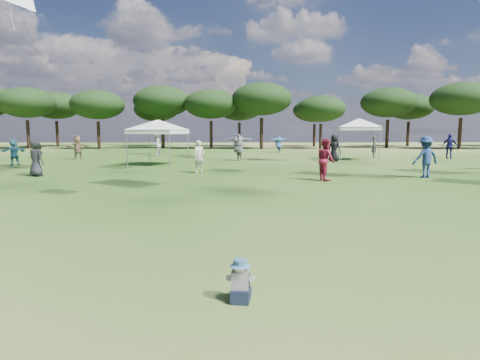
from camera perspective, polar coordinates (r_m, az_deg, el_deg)
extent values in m
cylinder|color=black|center=(53.08, -27.89, 5.75)|extent=(0.38, 0.38, 3.32)
ellipsoid|color=black|center=(53.18, -28.12, 9.68)|extent=(6.44, 6.44, 3.47)
cylinder|color=black|center=(49.18, -19.45, 6.03)|extent=(0.36, 0.36, 3.14)
ellipsoid|color=black|center=(49.26, -19.62, 10.05)|extent=(6.11, 6.11, 3.29)
cylinder|color=black|center=(48.90, -10.91, 6.48)|extent=(0.40, 0.40, 3.46)
ellipsoid|color=black|center=(49.02, -11.01, 10.94)|extent=(6.73, 6.73, 3.63)
cylinder|color=black|center=(47.06, -4.12, 6.42)|extent=(0.37, 0.37, 3.21)
ellipsoid|color=black|center=(47.16, -4.16, 10.71)|extent=(6.24, 6.24, 3.36)
cylinder|color=black|center=(46.65, 3.07, 6.64)|extent=(0.41, 0.41, 3.56)
ellipsoid|color=black|center=(46.79, 3.10, 11.43)|extent=(6.91, 6.91, 3.73)
cylinder|color=black|center=(47.96, 11.38, 6.11)|extent=(0.33, 0.33, 2.88)
ellipsoid|color=black|center=(48.03, 11.47, 9.90)|extent=(5.60, 5.60, 3.02)
cylinder|color=black|center=(52.84, 20.19, 6.20)|extent=(0.39, 0.39, 3.44)
ellipsoid|color=black|center=(52.95, 20.37, 10.29)|extent=(6.69, 6.69, 3.60)
cylinder|color=black|center=(52.20, 28.78, 5.81)|extent=(0.40, 0.40, 3.53)
ellipsoid|color=black|center=(52.33, 29.04, 10.07)|extent=(6.86, 6.86, 3.70)
cylinder|color=black|center=(58.79, -24.55, 6.00)|extent=(0.39, 0.39, 3.37)
ellipsoid|color=black|center=(58.89, -24.73, 9.60)|extent=(6.54, 6.54, 3.53)
cylinder|color=black|center=(56.66, -11.72, 6.34)|extent=(0.36, 0.36, 3.11)
ellipsoid|color=black|center=(56.74, -11.81, 9.80)|extent=(6.05, 6.05, 3.26)
cylinder|color=black|center=(54.89, -0.09, 6.51)|extent=(0.37, 0.37, 3.20)
ellipsoid|color=black|center=(54.97, -0.09, 10.18)|extent=(6.21, 6.21, 3.35)
cylinder|color=black|center=(54.78, 10.51, 6.29)|extent=(0.34, 0.34, 2.99)
ellipsoid|color=black|center=(54.84, 10.58, 9.73)|extent=(5.81, 5.81, 3.13)
cylinder|color=black|center=(59.03, 22.77, 6.06)|extent=(0.38, 0.38, 3.31)
ellipsoid|color=black|center=(59.11, 22.94, 9.59)|extent=(6.43, 6.43, 3.47)
cylinder|color=gray|center=(24.26, -15.78, 4.29)|extent=(0.06, 0.06, 2.06)
cylinder|color=gray|center=(23.00, -9.98, 4.32)|extent=(0.06, 0.06, 2.06)
cylinder|color=gray|center=(26.61, -12.83, 4.60)|extent=(0.06, 0.06, 2.06)
cylinder|color=gray|center=(25.47, -7.43, 4.61)|extent=(0.06, 0.06, 2.06)
cube|color=silver|center=(24.78, -11.56, 6.73)|extent=(3.52, 3.52, 0.25)
pyramid|color=silver|center=(24.79, -11.60, 8.40)|extent=(5.59, 5.59, 0.60)
cylinder|color=gray|center=(28.57, 14.18, 4.93)|extent=(0.06, 0.06, 2.27)
cylinder|color=gray|center=(28.84, 19.30, 4.77)|extent=(0.06, 0.06, 2.27)
cylinder|color=gray|center=(31.13, 13.90, 5.09)|extent=(0.06, 0.06, 2.27)
cylinder|color=gray|center=(31.38, 18.60, 4.94)|extent=(0.06, 0.06, 2.27)
cube|color=silver|center=(29.94, 16.57, 7.02)|extent=(3.22, 3.22, 0.25)
pyramid|color=silver|center=(29.95, 16.61, 8.40)|extent=(5.44, 5.44, 0.60)
cube|color=black|center=(5.04, 0.05, -16.05)|extent=(0.25, 0.25, 0.17)
cube|color=black|center=(5.22, -0.61, -15.73)|extent=(0.11, 0.21, 0.09)
cube|color=black|center=(5.20, 1.12, -15.80)|extent=(0.11, 0.21, 0.09)
cube|color=white|center=(4.97, 0.05, -14.06)|extent=(0.23, 0.18, 0.22)
cylinder|color=white|center=(5.05, -1.46, -13.74)|extent=(0.10, 0.22, 0.14)
cylinder|color=white|center=(5.02, 1.73, -13.87)|extent=(0.10, 0.22, 0.14)
sphere|color=#E0B293|center=(4.92, 0.05, -12.40)|extent=(0.15, 0.15, 0.15)
cone|color=teal|center=(4.91, 0.05, -12.01)|extent=(0.25, 0.25, 0.03)
cylinder|color=teal|center=(4.90, 0.05, -11.62)|extent=(0.17, 0.17, 0.07)
imported|color=beige|center=(19.82, -5.80, 3.33)|extent=(0.70, 0.62, 1.61)
imported|color=beige|center=(34.24, -11.84, 4.98)|extent=(0.92, 1.06, 1.89)
imported|color=navy|center=(38.58, 5.49, 5.11)|extent=(2.01, 1.47, 1.63)
imported|color=#265E73|center=(27.59, -29.47, 3.49)|extent=(1.31, 1.47, 1.61)
imported|color=#2B2A2F|center=(33.14, 18.57, 4.48)|extent=(0.49, 0.66, 1.64)
imported|color=black|center=(27.99, 13.25, 4.45)|extent=(1.04, 1.04, 1.82)
imported|color=navy|center=(19.50, 24.91, 2.97)|extent=(1.29, 0.89, 1.83)
imported|color=#55545A|center=(28.06, -0.23, 4.70)|extent=(2.32, 1.68, 1.88)
imported|color=maroon|center=(17.04, 12.10, 2.86)|extent=(0.80, 0.96, 1.75)
imported|color=navy|center=(33.51, 27.67, 4.26)|extent=(1.14, 1.02, 1.86)
imported|color=#29292D|center=(20.46, -27.04, 2.85)|extent=(1.00, 0.90, 1.71)
imported|color=brown|center=(31.72, -22.07, 4.36)|extent=(1.70, 1.24, 1.77)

